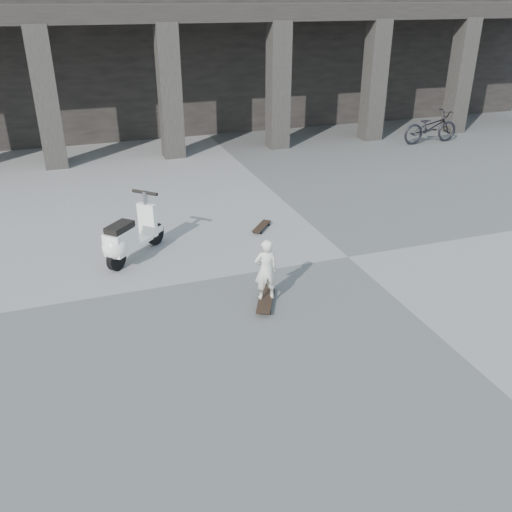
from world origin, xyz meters
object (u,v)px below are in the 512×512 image
object	(u,v)px
longboard	(266,299)
scooter	(126,239)
child	(266,270)
bicycle	(431,127)
skateboard_spare	(262,226)

from	to	relation	value
longboard	scooter	distance (m)	3.09
child	bicycle	distance (m)	12.47
longboard	bicycle	size ratio (longest dim) A/B	0.47
bicycle	skateboard_spare	bearing A→B (deg)	122.38
scooter	bicycle	size ratio (longest dim) A/B	0.66
skateboard_spare	child	xyz separation A→B (m)	(-1.01, -3.02, 0.56)
longboard	child	xyz separation A→B (m)	(0.00, 0.00, 0.55)
longboard	scooter	world-z (taller)	scooter
scooter	bicycle	world-z (taller)	scooter
child	scooter	bearing A→B (deg)	-43.99
child	longboard	bearing A→B (deg)	-0.00
scooter	bicycle	bearing A→B (deg)	-17.96
child	scooter	size ratio (longest dim) A/B	0.76
skateboard_spare	bicycle	size ratio (longest dim) A/B	0.33
child	bicycle	size ratio (longest dim) A/B	0.51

